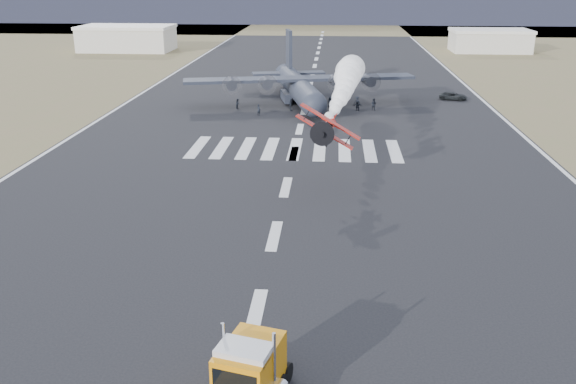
# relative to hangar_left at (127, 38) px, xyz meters

# --- Properties ---
(scrub_far) EXTENTS (500.00, 80.00, 0.00)m
(scrub_far) POSITION_rel_hangar_left_xyz_m (52.00, 85.00, -3.41)
(scrub_far) COLOR olive
(scrub_far) RESTS_ON ground
(runway_markings) EXTENTS (60.00, 260.00, 0.01)m
(runway_markings) POSITION_rel_hangar_left_xyz_m (52.00, -85.00, -3.40)
(runway_markings) COLOR silver
(runway_markings) RESTS_ON ground
(ridge_seg_b) EXTENTS (150.00, 50.00, 15.00)m
(ridge_seg_b) POSITION_rel_hangar_left_xyz_m (-78.00, 115.00, 4.09)
(ridge_seg_b) COLOR slate
(ridge_seg_b) RESTS_ON ground
(ridge_seg_c) EXTENTS (150.00, 50.00, 17.00)m
(ridge_seg_c) POSITION_rel_hangar_left_xyz_m (-13.00, 115.00, 5.09)
(ridge_seg_c) COLOR slate
(ridge_seg_c) RESTS_ON ground
(ridge_seg_d) EXTENTS (150.00, 50.00, 13.00)m
(ridge_seg_d) POSITION_rel_hangar_left_xyz_m (52.00, 115.00, 3.09)
(ridge_seg_d) COLOR slate
(ridge_seg_d) RESTS_ON ground
(ridge_seg_e) EXTENTS (150.00, 50.00, 15.00)m
(ridge_seg_e) POSITION_rel_hangar_left_xyz_m (117.00, 115.00, 4.09)
(ridge_seg_e) COLOR slate
(ridge_seg_e) RESTS_ON ground
(hangar_left) EXTENTS (24.50, 14.50, 6.70)m
(hangar_left) POSITION_rel_hangar_left_xyz_m (0.00, 0.00, 0.00)
(hangar_left) COLOR beige
(hangar_left) RESTS_ON ground
(hangar_right) EXTENTS (20.50, 12.50, 5.90)m
(hangar_right) POSITION_rel_hangar_left_xyz_m (98.00, 5.00, -0.40)
(hangar_right) COLOR beige
(hangar_right) RESTS_ON ground
(semi_truck) EXTENTS (4.31, 8.31, 3.65)m
(semi_truck) POSITION_rel_hangar_left_xyz_m (52.65, -141.97, -1.62)
(semi_truck) COLOR black
(semi_truck) RESTS_ON ground
(aerobatic_biplane) EXTENTS (5.87, 5.90, 4.42)m
(aerobatic_biplane) POSITION_rel_hangar_left_xyz_m (55.97, -108.70, 2.66)
(aerobatic_biplane) COLOR red
(smoke_trail) EXTENTS (5.07, 35.24, 4.12)m
(smoke_trail) POSITION_rel_hangar_left_xyz_m (58.28, -79.95, 2.91)
(smoke_trail) COLOR white
(transport_aircraft) EXTENTS (37.05, 30.31, 10.76)m
(transport_aircraft) POSITION_rel_hangar_left_xyz_m (50.71, -66.72, -0.63)
(transport_aircraft) COLOR #1D202C
(transport_aircraft) RESTS_ON ground
(support_vehicle) EXTENTS (4.95, 3.15, 1.27)m
(support_vehicle) POSITION_rel_hangar_left_xyz_m (76.57, -62.76, -2.77)
(support_vehicle) COLOR black
(support_vehicle) RESTS_ON ground
(crew_a) EXTENTS (0.72, 0.75, 1.60)m
(crew_a) POSITION_rel_hangar_left_xyz_m (52.37, -75.08, -2.61)
(crew_a) COLOR black
(crew_a) RESTS_ON ground
(crew_b) EXTENTS (0.60, 0.84, 1.57)m
(crew_b) POSITION_rel_hangar_left_xyz_m (41.54, -72.50, -2.62)
(crew_b) COLOR black
(crew_b) RESTS_ON ground
(crew_c) EXTENTS (1.25, 1.11, 1.79)m
(crew_c) POSITION_rel_hangar_left_xyz_m (60.23, -70.28, -2.51)
(crew_c) COLOR black
(crew_c) RESTS_ON ground
(crew_d) EXTENTS (0.60, 1.12, 1.88)m
(crew_d) POSITION_rel_hangar_left_xyz_m (49.96, -73.38, -2.47)
(crew_d) COLOR black
(crew_d) RESTS_ON ground
(crew_e) EXTENTS (0.86, 0.89, 1.57)m
(crew_e) POSITION_rel_hangar_left_xyz_m (55.95, -70.03, -2.62)
(crew_e) COLOR black
(crew_e) RESTS_ON ground
(crew_f) EXTENTS (1.52, 0.57, 1.61)m
(crew_f) POSITION_rel_hangar_left_xyz_m (60.25, -72.71, -2.60)
(crew_f) COLOR black
(crew_f) RESTS_ON ground
(crew_g) EXTENTS (0.78, 0.75, 1.67)m
(crew_g) POSITION_rel_hangar_left_xyz_m (45.37, -77.00, -2.57)
(crew_g) COLOR black
(crew_g) RESTS_ON ground
(crew_h) EXTENTS (1.04, 0.88, 1.84)m
(crew_h) POSITION_rel_hangar_left_xyz_m (62.73, -71.96, -2.49)
(crew_h) COLOR black
(crew_h) RESTS_ON ground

